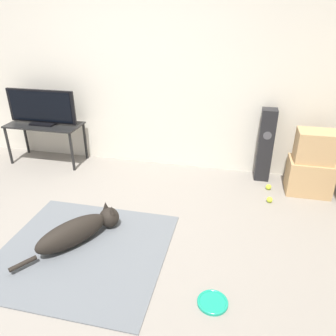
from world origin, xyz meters
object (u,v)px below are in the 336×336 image
at_px(cardboard_box_lower, 309,176).
at_px(cardboard_box_upper, 315,146).
at_px(dog, 79,230).
at_px(tennis_ball_by_boxes, 270,200).
at_px(tv, 41,108).
at_px(frisbee, 213,302).
at_px(tennis_ball_near_speaker, 268,187).
at_px(tv_stand, 45,129).
at_px(floor_speaker, 265,145).

distance_m(cardboard_box_lower, cardboard_box_upper, 0.38).
distance_m(dog, tennis_ball_by_boxes, 2.08).
height_order(cardboard_box_upper, tennis_ball_by_boxes, cardboard_box_upper).
relative_size(cardboard_box_lower, tv, 0.52).
xyz_separation_m(tv, tennis_ball_by_boxes, (3.00, -0.46, -0.74)).
bearing_deg(tennis_ball_by_boxes, frisbee, -107.23).
xyz_separation_m(dog, tennis_ball_near_speaker, (1.76, 1.40, -0.10)).
bearing_deg(frisbee, tv, 141.47).
relative_size(tv_stand, tv, 1.05).
bearing_deg(tennis_ball_by_boxes, floor_speaker, 97.66).
relative_size(cardboard_box_upper, tennis_ball_near_speaker, 6.26).
distance_m(cardboard_box_lower, tennis_ball_near_speaker, 0.47).
height_order(floor_speaker, tv, tv).
distance_m(tv, tennis_ball_near_speaker, 3.10).
distance_m(cardboard_box_upper, tv, 3.44).
xyz_separation_m(cardboard_box_lower, tv, (-3.44, 0.11, 0.57)).
distance_m(dog, tennis_ball_near_speaker, 2.25).
bearing_deg(cardboard_box_lower, cardboard_box_upper, -165.14).
xyz_separation_m(frisbee, cardboard_box_upper, (0.92, 1.89, 0.57)).
bearing_deg(dog, cardboard_box_lower, 33.39).
distance_m(floor_speaker, tennis_ball_by_boxes, 0.72).
distance_m(dog, cardboard_box_upper, 2.67).
bearing_deg(tv_stand, tv, 90.00).
height_order(frisbee, cardboard_box_upper, cardboard_box_upper).
xyz_separation_m(dog, cardboard_box_lower, (2.20, 1.45, 0.07)).
xyz_separation_m(floor_speaker, tv, (-2.92, -0.12, 0.32)).
distance_m(floor_speaker, tennis_ball_near_speaker, 0.51).
bearing_deg(cardboard_box_lower, tv, 178.14).
bearing_deg(tv_stand, floor_speaker, 2.38).
bearing_deg(cardboard_box_upper, dog, -146.59).
bearing_deg(tv_stand, cardboard_box_lower, -1.82).
bearing_deg(dog, cardboard_box_upper, 33.41).
bearing_deg(tennis_ball_by_boxes, tennis_ball_near_speaker, 89.66).
relative_size(cardboard_box_lower, floor_speaker, 0.54).
height_order(frisbee, floor_speaker, floor_speaker).
bearing_deg(tennis_ball_by_boxes, tv_stand, 171.35).
height_order(frisbee, tv, tv).
bearing_deg(frisbee, dog, 160.84).
distance_m(dog, cardboard_box_lower, 2.64).
distance_m(tennis_ball_by_boxes, tennis_ball_near_speaker, 0.30).
height_order(dog, cardboard_box_upper, cardboard_box_upper).
bearing_deg(tennis_ball_near_speaker, tv_stand, 176.96).
bearing_deg(cardboard_box_upper, tennis_ball_by_boxes, -141.50).
bearing_deg(tv, floor_speaker, 2.33).
xyz_separation_m(frisbee, tv, (-2.52, 2.01, 0.76)).
distance_m(cardboard_box_lower, floor_speaker, 0.62).
distance_m(tv_stand, tennis_ball_near_speaker, 3.04).
height_order(cardboard_box_lower, tennis_ball_by_boxes, cardboard_box_lower).
bearing_deg(dog, tennis_ball_near_speaker, 38.45).
distance_m(cardboard_box_upper, tennis_ball_by_boxes, 0.78).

